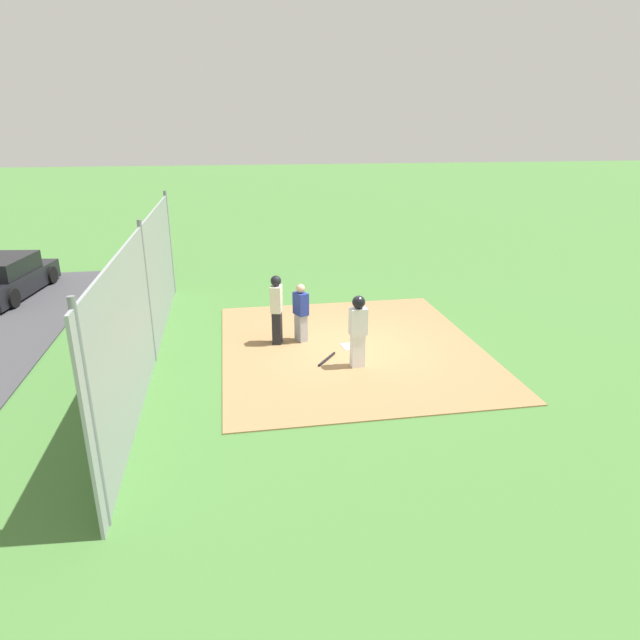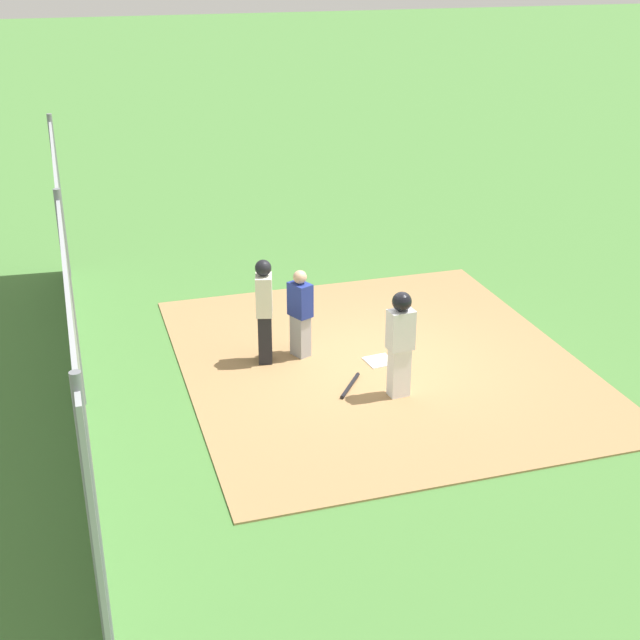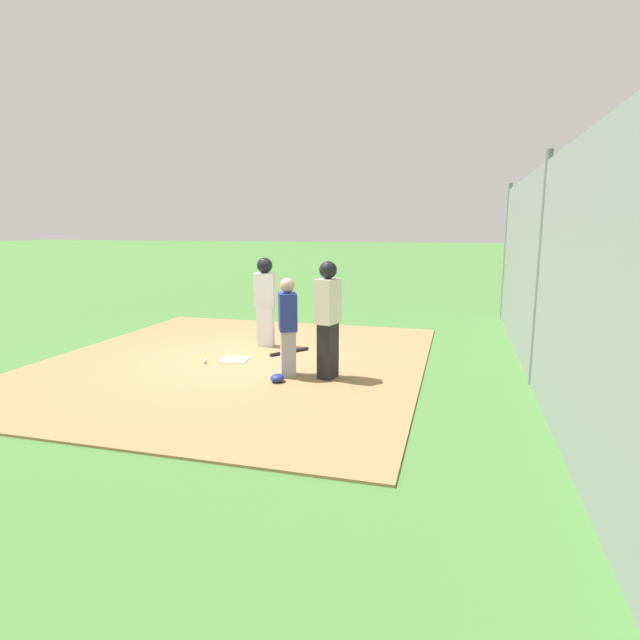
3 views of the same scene
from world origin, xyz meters
name	(u,v)px [view 3 (image 3 of 3)]	position (x,y,z in m)	size (l,w,h in m)	color
ground_plane	(235,362)	(0.00, 0.00, 0.00)	(140.00, 140.00, 0.00)	#477A38
dirt_infield	(235,361)	(0.00, 0.00, 0.01)	(7.20, 6.40, 0.03)	#9E774C
home_plate	(235,360)	(0.00, 0.00, 0.04)	(0.44, 0.44, 0.02)	white
catcher	(288,326)	(-0.62, -1.18, 0.81)	(0.45, 0.39, 1.52)	#9E9EA3
umpire	(328,317)	(-0.57, -1.80, 0.97)	(0.43, 0.35, 1.78)	black
runner	(265,296)	(1.16, -0.12, 1.01)	(0.30, 0.40, 1.70)	silver
baseball_bat	(290,352)	(0.72, -0.75, 0.06)	(0.06, 0.06, 0.83)	black
catcher_mask	(277,378)	(-0.98, -1.13, 0.09)	(0.24, 0.20, 0.12)	navy
baseball	(205,361)	(-0.30, 0.41, 0.07)	(0.07, 0.07, 0.07)	white
backstop_fence	(540,276)	(0.00, -4.79, 1.60)	(12.00, 0.10, 3.35)	#93999E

